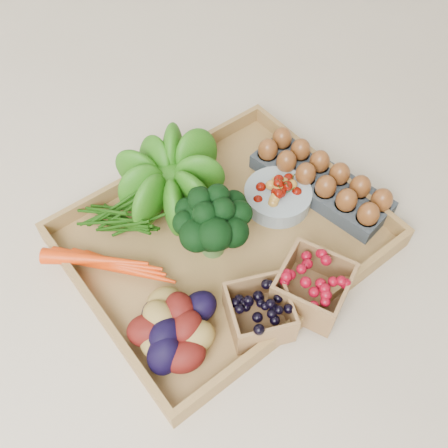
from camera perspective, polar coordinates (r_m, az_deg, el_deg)
ground at (r=0.97m, az=0.00°, el=-2.10°), size 4.00×4.00×0.00m
tray at (r=0.96m, az=0.00°, el=-1.85°), size 0.55×0.45×0.01m
carrots at (r=0.92m, az=-13.15°, el=-4.40°), size 0.20×0.14×0.05m
lettuce at (r=0.96m, az=-6.19°, el=5.60°), size 0.15×0.15×0.15m
broccoli at (r=0.90m, az=-1.34°, el=-0.88°), size 0.14×0.14×0.11m
cherry_bowl at (r=1.00m, az=6.14°, el=3.11°), size 0.13×0.13×0.04m
egg_carton at (r=1.04m, az=10.94°, el=4.51°), size 0.15×0.31×0.03m
potatoes at (r=0.82m, az=-5.89°, el=-10.94°), size 0.16×0.16×0.09m
punnet_blackberry at (r=0.84m, az=4.05°, el=-10.01°), size 0.13×0.13×0.07m
punnet_raspberry at (r=0.87m, az=10.08°, el=-7.06°), size 0.15×0.15×0.08m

